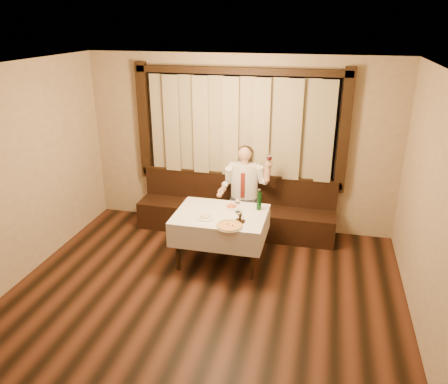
% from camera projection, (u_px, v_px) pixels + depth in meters
% --- Properties ---
extents(room, '(5.01, 6.01, 2.81)m').
position_uv_depth(room, '(206.00, 181.00, 5.14)').
color(room, black).
rests_on(room, ground).
extents(banquette, '(3.20, 0.61, 0.94)m').
position_uv_depth(banquette, '(236.00, 213.00, 7.16)').
color(banquette, black).
rests_on(banquette, ground).
extents(dining_table, '(1.27, 0.97, 0.76)m').
position_uv_depth(dining_table, '(221.00, 220.00, 6.11)').
color(dining_table, black).
rests_on(dining_table, ground).
extents(pizza, '(0.36, 0.36, 0.04)m').
position_uv_depth(pizza, '(230.00, 226.00, 5.68)').
color(pizza, white).
rests_on(pizza, dining_table).
extents(pasta_red, '(0.24, 0.24, 0.08)m').
position_uv_depth(pasta_red, '(232.00, 205.00, 6.26)').
color(pasta_red, white).
rests_on(pasta_red, dining_table).
extents(pasta_cream, '(0.26, 0.26, 0.09)m').
position_uv_depth(pasta_cream, '(206.00, 215.00, 5.93)').
color(pasta_cream, white).
rests_on(pasta_cream, dining_table).
extents(green_bottle, '(0.07, 0.07, 0.31)m').
position_uv_depth(green_bottle, '(259.00, 201.00, 6.15)').
color(green_bottle, '#104E1C').
rests_on(green_bottle, dining_table).
extents(table_wine_glass, '(0.08, 0.08, 0.21)m').
position_uv_depth(table_wine_glass, '(238.00, 202.00, 6.06)').
color(table_wine_glass, white).
rests_on(table_wine_glass, dining_table).
extents(cruet_caddy, '(0.13, 0.09, 0.13)m').
position_uv_depth(cruet_caddy, '(240.00, 219.00, 5.80)').
color(cruet_caddy, black).
rests_on(cruet_caddy, dining_table).
extents(seated_man, '(0.81, 0.60, 1.45)m').
position_uv_depth(seated_man, '(244.00, 185.00, 6.85)').
color(seated_man, black).
rests_on(seated_man, ground).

